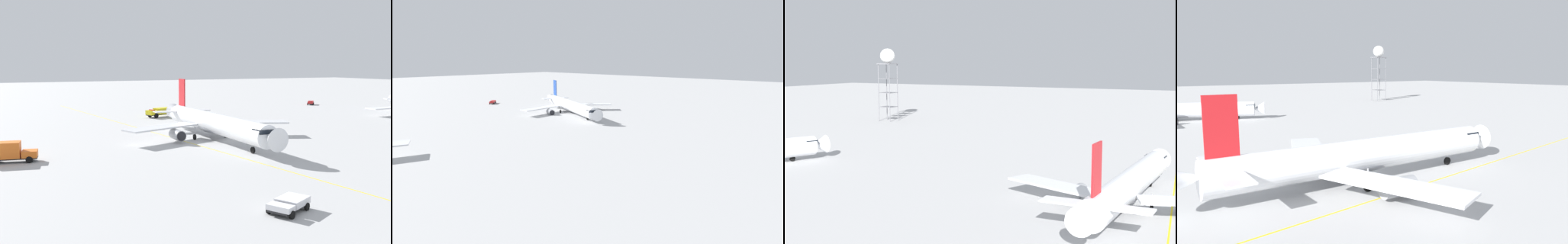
# 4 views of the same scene
# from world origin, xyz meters

# --- Properties ---
(airliner_secondary) EXTENTS (34.06, 42.37, 11.38)m
(airliner_secondary) POSITION_xyz_m (72.13, 11.54, 2.66)
(airliner_secondary) COLOR white
(airliner_secondary) RESTS_ON ground_plane
(ops_pickup_truck) EXTENTS (4.84, 4.96, 1.41)m
(ops_pickup_truck) POSITION_xyz_m (64.70, 54.01, 0.81)
(ops_pickup_truck) COLOR #232326
(ops_pickup_truck) RESTS_ON ground_plane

